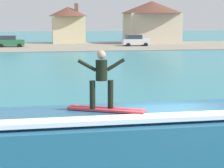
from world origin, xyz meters
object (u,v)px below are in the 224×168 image
surfboard (106,109)px  tree_short_bushy (158,18)px  house_gabled_white (152,20)px  surfer (101,76)px  wave_crest (130,141)px  house_small_cottage (68,23)px  car_far_shore (135,41)px  car_near_shore (10,41)px

surfboard → tree_short_bushy: 63.68m
house_gabled_white → surfer: bearing=-107.1°
wave_crest → tree_short_bushy: tree_short_bushy is taller
house_gabled_white → house_small_cottage: size_ratio=1.56×
surfboard → wave_crest: bearing=13.9°
car_far_shore → house_small_cottage: 14.15m
car_near_shore → tree_short_bushy: tree_short_bushy is taller
surfboard → house_gabled_white: house_gabled_white is taller
wave_crest → house_gabled_white: size_ratio=0.97×
car_near_shore → car_far_shore: size_ratio=0.97×
wave_crest → surfer: (-0.85, -0.16, 1.95)m
surfer → tree_short_bushy: bearing=72.0°
surfboard → surfer: size_ratio=1.33×
surfer → tree_short_bushy: 63.67m
surfboard → car_near_shore: bearing=97.2°
surfboard → house_gabled_white: size_ratio=0.20×
tree_short_bushy → wave_crest: bearing=-107.3°
car_near_shore → car_far_shore: same height
car_near_shore → house_gabled_white: house_gabled_white is taller
car_near_shore → house_small_cottage: size_ratio=0.60×
car_far_shore → house_small_cottage: bearing=135.4°
surfer → tree_short_bushy: size_ratio=0.27×
house_small_cottage → car_far_shore: bearing=-44.6°
car_far_shore → house_small_cottage: (-9.89, 9.74, 2.74)m
surfboard → surfer: surfer is taller
house_gabled_white → surfboard: bearing=-107.0°
wave_crest → car_near_shore: bearing=98.0°
surfer → car_near_shore: size_ratio=0.39×
car_near_shore → car_far_shore: (19.43, -1.20, 0.00)m
car_far_shore → house_gabled_white: house_gabled_white is taller
surfboard → house_small_cottage: size_ratio=0.31×
house_gabled_white → wave_crest: bearing=-106.3°
car_near_shore → house_gabled_white: 24.79m
house_small_cottage → surfboard: bearing=-92.9°
house_small_cottage → house_gabled_white: bearing=-12.1°
surfer → wave_crest: bearing=10.5°
wave_crest → car_far_shore: car_far_shore is taller
wave_crest → tree_short_bushy: size_ratio=1.75×
surfer → house_gabled_white: house_gabled_white is taller
surfboard → tree_short_bushy: (19.56, 60.55, 2.71)m
surfer → car_near_shore: bearing=97.0°
car_far_shore → house_small_cottage: size_ratio=0.62×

